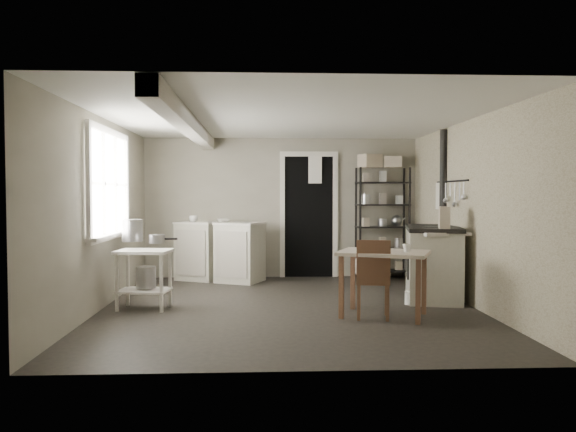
{
  "coord_description": "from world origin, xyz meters",
  "views": [
    {
      "loc": [
        -0.34,
        -6.8,
        1.38
      ],
      "look_at": [
        0.0,
        0.3,
        1.1
      ],
      "focal_mm": 35.0,
      "sensor_mm": 36.0,
      "label": 1
    }
  ],
  "objects_px": {
    "stove": "(433,265)",
    "chair": "(373,274)",
    "shelf_rack": "(382,220)",
    "flour_sack": "(367,267)",
    "prep_table": "(144,276)",
    "stockpot": "(132,230)",
    "work_table": "(383,283)",
    "base_cabinets": "(220,252)"
  },
  "relations": [
    {
      "from": "prep_table",
      "to": "flour_sack",
      "type": "bearing_deg",
      "value": 31.46
    },
    {
      "from": "shelf_rack",
      "to": "work_table",
      "type": "bearing_deg",
      "value": -105.75
    },
    {
      "from": "stove",
      "to": "flour_sack",
      "type": "height_order",
      "value": "stove"
    },
    {
      "from": "stove",
      "to": "chair",
      "type": "distance_m",
      "value": 1.51
    },
    {
      "from": "stove",
      "to": "base_cabinets",
      "type": "bearing_deg",
      "value": 162.3
    },
    {
      "from": "stove",
      "to": "chair",
      "type": "bearing_deg",
      "value": -120.12
    },
    {
      "from": "stove",
      "to": "chair",
      "type": "height_order",
      "value": "chair"
    },
    {
      "from": "chair",
      "to": "flour_sack",
      "type": "xyz_separation_m",
      "value": [
        0.42,
        2.49,
        -0.24
      ]
    },
    {
      "from": "shelf_rack",
      "to": "stove",
      "type": "height_order",
      "value": "shelf_rack"
    },
    {
      "from": "stockpot",
      "to": "flour_sack",
      "type": "height_order",
      "value": "stockpot"
    },
    {
      "from": "flour_sack",
      "to": "prep_table",
      "type": "bearing_deg",
      "value": -148.54
    },
    {
      "from": "stove",
      "to": "flour_sack",
      "type": "relative_size",
      "value": 2.44
    },
    {
      "from": "prep_table",
      "to": "base_cabinets",
      "type": "distance_m",
      "value": 2.31
    },
    {
      "from": "base_cabinets",
      "to": "stockpot",
      "type": "bearing_deg",
      "value": -88.77
    },
    {
      "from": "stockpot",
      "to": "chair",
      "type": "height_order",
      "value": "stockpot"
    },
    {
      "from": "work_table",
      "to": "base_cabinets",
      "type": "bearing_deg",
      "value": 126.72
    },
    {
      "from": "prep_table",
      "to": "chair",
      "type": "bearing_deg",
      "value": -13.14
    },
    {
      "from": "shelf_rack",
      "to": "work_table",
      "type": "relative_size",
      "value": 1.87
    },
    {
      "from": "prep_table",
      "to": "stove",
      "type": "height_order",
      "value": "stove"
    },
    {
      "from": "prep_table",
      "to": "base_cabinets",
      "type": "xyz_separation_m",
      "value": [
        0.75,
        2.18,
        0.06
      ]
    },
    {
      "from": "prep_table",
      "to": "stockpot",
      "type": "distance_m",
      "value": 0.56
    },
    {
      "from": "work_table",
      "to": "flour_sack",
      "type": "xyz_separation_m",
      "value": [
        0.28,
        2.42,
        -0.14
      ]
    },
    {
      "from": "shelf_rack",
      "to": "work_table",
      "type": "height_order",
      "value": "shelf_rack"
    },
    {
      "from": "prep_table",
      "to": "chair",
      "type": "height_order",
      "value": "chair"
    },
    {
      "from": "work_table",
      "to": "chair",
      "type": "relative_size",
      "value": 1.1
    },
    {
      "from": "stove",
      "to": "chair",
      "type": "xyz_separation_m",
      "value": [
        -1.02,
        -1.12,
        0.05
      ]
    },
    {
      "from": "prep_table",
      "to": "work_table",
      "type": "height_order",
      "value": "prep_table"
    },
    {
      "from": "stockpot",
      "to": "stove",
      "type": "bearing_deg",
      "value": 6.5
    },
    {
      "from": "base_cabinets",
      "to": "flour_sack",
      "type": "bearing_deg",
      "value": 16.49
    },
    {
      "from": "prep_table",
      "to": "chair",
      "type": "distance_m",
      "value": 2.72
    },
    {
      "from": "stockpot",
      "to": "shelf_rack",
      "type": "relative_size",
      "value": 0.15
    },
    {
      "from": "base_cabinets",
      "to": "shelf_rack",
      "type": "height_order",
      "value": "shelf_rack"
    },
    {
      "from": "base_cabinets",
      "to": "chair",
      "type": "relative_size",
      "value": 1.61
    },
    {
      "from": "shelf_rack",
      "to": "flour_sack",
      "type": "height_order",
      "value": "shelf_rack"
    },
    {
      "from": "stockpot",
      "to": "base_cabinets",
      "type": "distance_m",
      "value": 2.35
    },
    {
      "from": "stockpot",
      "to": "work_table",
      "type": "xyz_separation_m",
      "value": [
        2.93,
        -0.61,
        -0.56
      ]
    },
    {
      "from": "stove",
      "to": "chair",
      "type": "relative_size",
      "value": 1.37
    },
    {
      "from": "work_table",
      "to": "prep_table",
      "type": "bearing_deg",
      "value": 168.93
    },
    {
      "from": "shelf_rack",
      "to": "chair",
      "type": "bearing_deg",
      "value": -107.94
    },
    {
      "from": "stockpot",
      "to": "shelf_rack",
      "type": "distance_m",
      "value": 4.21
    },
    {
      "from": "work_table",
      "to": "chair",
      "type": "bearing_deg",
      "value": -151.18
    },
    {
      "from": "chair",
      "to": "base_cabinets",
      "type": "bearing_deg",
      "value": 134.59
    }
  ]
}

